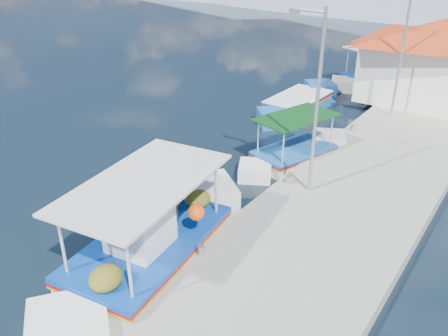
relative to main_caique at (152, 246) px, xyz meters
The scene contains 9 objects.
ground 4.35m from the main_caique, 125.17° to the left, with size 160.00×160.00×0.00m, color black.
quay 10.12m from the main_caique, 70.26° to the left, with size 5.00×44.00×0.50m, color #98968E.
bollards 8.87m from the main_caique, 81.46° to the left, with size 0.20×17.20×0.30m.
main_caique is the anchor object (origin of this frame).
caique_green_canopy 8.13m from the main_caique, 88.55° to the left, with size 2.88×5.75×2.24m.
caique_blue_hull 14.07m from the main_caique, 100.24° to the left, with size 2.19×7.11×1.26m.
caique_far 21.23m from the main_caique, 92.57° to the left, with size 4.12×6.72×2.59m.
lamp_post_near 6.74m from the main_caique, 69.86° to the left, with size 1.21×0.14×6.00m.
lamp_post_far 15.03m from the main_caique, 82.06° to the left, with size 1.21×0.14×6.00m.
Camera 1 is at (10.21, -10.97, 8.29)m, focal length 37.07 mm.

